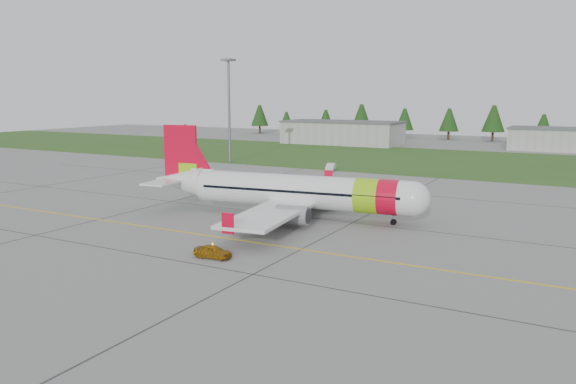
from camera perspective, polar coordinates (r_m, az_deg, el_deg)
The scene contains 10 objects.
ground at distance 48.99m, azimuth -13.59°, elevation -6.39°, with size 320.00×320.00×0.00m, color gray.
aircraft at distance 62.36m, azimuth 0.64°, elevation 0.06°, with size 32.79×30.47×9.95m.
follow_me_car at distance 47.20m, azimuth -7.68°, elevation -4.76°, with size 1.32×1.12×3.27m, color #F3A40D.
service_van at distance 101.06m, azimuth 4.38°, elevation 3.32°, with size 1.43×1.36×4.11m, color silver.
grass_strip at distance 121.64m, azimuth 13.31°, elevation 3.22°, with size 320.00×50.00×0.03m, color #30561E.
taxi_guideline at distance 54.93m, azimuth -7.97°, elevation -4.43°, with size 120.00×0.25×0.02m, color gold.
hangar_west at distance 157.67m, azimuth 5.52°, elevation 5.98°, with size 32.00×14.00×6.00m, color #A8A8A3.
hangar_east at distance 153.14m, azimuth 26.11°, elevation 4.76°, with size 24.00×12.00×5.20m, color #A8A8A3.
floodlight_mast at distance 112.60m, azimuth -5.99°, elevation 8.01°, with size 0.50×0.50×20.00m, color slate.
treeline at distance 175.73m, azimuth 18.31°, elevation 6.57°, with size 160.00×8.00×10.00m, color #1C3F14, non-canonical shape.
Camera 1 is at (31.99, -34.59, 13.44)m, focal length 35.00 mm.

